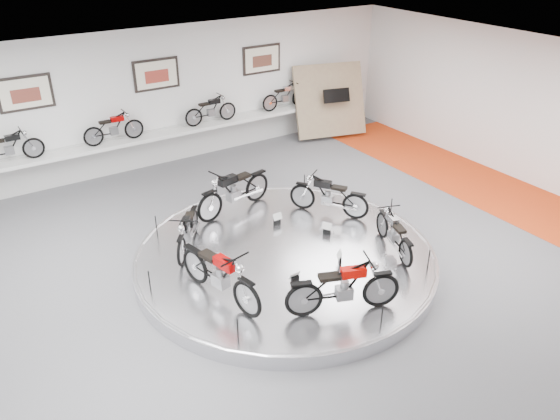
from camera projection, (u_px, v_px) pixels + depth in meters
floor at (293, 270)px, 11.57m from camera, size 16.00×16.00×0.00m
ceiling at (295, 84)px, 9.69m from camera, size 16.00×16.00×0.00m
wall_back at (158, 98)px, 15.82m from camera, size 16.00×0.00×16.00m
wall_right at (543, 115)px, 14.47m from camera, size 0.00×14.00×14.00m
orange_carpet_strip at (500, 193)px, 14.83m from camera, size 2.40×12.60×0.01m
dado_band at (164, 145)px, 16.48m from camera, size 15.68×0.04×1.10m
display_platform at (285, 258)px, 11.72m from camera, size 6.40×6.40×0.30m
platform_rim at (285, 253)px, 11.67m from camera, size 6.40×6.40×0.10m
shelf at (166, 134)px, 16.07m from camera, size 11.00×0.55×0.10m
poster_left at (25, 93)px, 13.78m from camera, size 1.35×0.06×0.88m
poster_center at (156, 74)px, 15.46m from camera, size 1.35×0.06×0.88m
poster_right at (262, 59)px, 17.14m from camera, size 1.35×0.06×0.88m
display_panel at (330, 100)px, 18.19m from camera, size 2.56×1.52×2.30m
shelf_bike_a at (9, 150)px, 13.86m from camera, size 1.22×0.43×0.73m
shelf_bike_b at (114, 130)px, 15.15m from camera, size 1.22×0.43×0.73m
shelf_bike_c at (211, 112)px, 16.59m from camera, size 1.22×0.43×0.73m
shelf_bike_d at (285, 98)px, 17.88m from camera, size 1.22×0.43×0.73m
bike_a at (329, 195)px, 12.95m from camera, size 1.43×1.71×0.98m
bike_b at (234, 190)px, 13.05m from camera, size 2.00×1.08×1.12m
bike_c at (188, 230)px, 11.58m from camera, size 1.36×1.56×0.91m
bike_d at (219, 274)px, 9.98m from camera, size 1.05×1.96×1.10m
bike_e at (343, 287)px, 9.65m from camera, size 1.91×1.25×1.06m
bike_f at (394, 233)px, 11.50m from camera, size 1.01×1.61×0.89m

